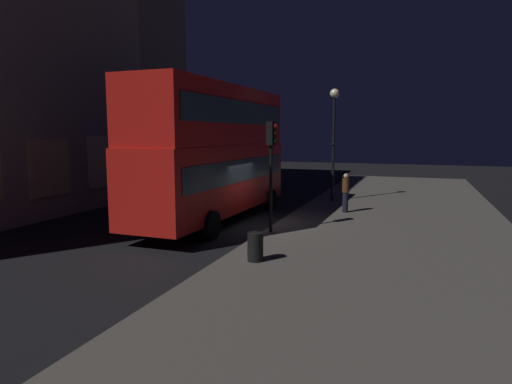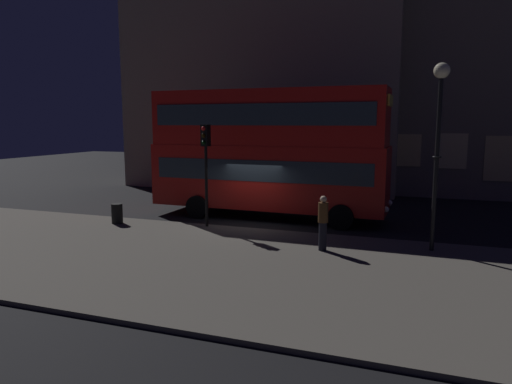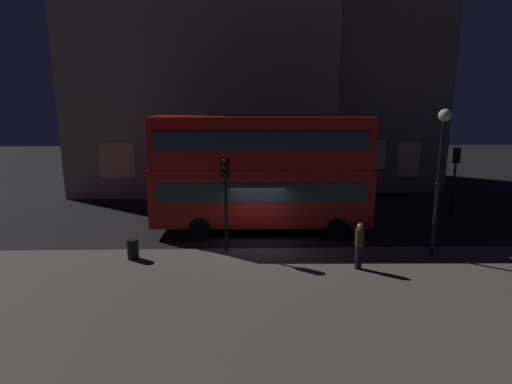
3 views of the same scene
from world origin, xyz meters
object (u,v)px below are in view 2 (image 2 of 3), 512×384
at_px(litter_bin, 117,214).
at_px(street_lamp, 439,118).
at_px(double_decker_bus, 268,148).
at_px(pedestrian, 323,222).
at_px(traffic_light_near_kerb, 206,154).

bearing_deg(litter_bin, street_lamp, -0.09).
relative_size(double_decker_bus, litter_bin, 12.93).
height_order(street_lamp, litter_bin, street_lamp).
relative_size(street_lamp, litter_bin, 7.25).
bearing_deg(pedestrian, litter_bin, -10.46).
distance_m(double_decker_bus, street_lamp, 7.95).
xyz_separation_m(double_decker_bus, litter_bin, (-5.31, -3.76, -2.60)).
bearing_deg(traffic_light_near_kerb, pedestrian, -12.95).
bearing_deg(street_lamp, pedestrian, -160.34).
bearing_deg(double_decker_bus, street_lamp, -27.53).
bearing_deg(double_decker_bus, pedestrian, -53.49).
relative_size(pedestrian, litter_bin, 2.19).
xyz_separation_m(pedestrian, litter_bin, (-8.83, 1.22, -0.53)).
bearing_deg(traffic_light_near_kerb, street_lamp, 2.93).
bearing_deg(pedestrian, double_decker_bus, -57.30).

